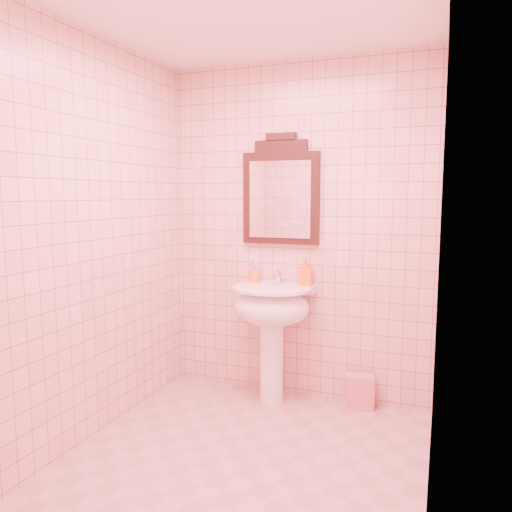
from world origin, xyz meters
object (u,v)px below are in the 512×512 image
at_px(mirror, 281,193).
at_px(towel, 360,391).
at_px(toothbrush_cup, 254,276).
at_px(soap_dispenser, 306,272).
at_px(pedestal_sink, 272,314).

distance_m(mirror, towel, 1.56).
bearing_deg(towel, toothbrush_cup, 178.50).
bearing_deg(soap_dispenser, towel, -11.00).
height_order(toothbrush_cup, towel, toothbrush_cup).
bearing_deg(mirror, towel, -6.91).
bearing_deg(soap_dispenser, mirror, 163.26).
relative_size(pedestal_sink, towel, 3.59).
relative_size(mirror, soap_dispenser, 4.12).
height_order(pedestal_sink, mirror, mirror).
xyz_separation_m(pedestal_sink, mirror, (0.00, 0.20, 0.88)).
height_order(pedestal_sink, toothbrush_cup, toothbrush_cup).
xyz_separation_m(soap_dispenser, towel, (0.42, -0.04, -0.84)).
xyz_separation_m(pedestal_sink, toothbrush_cup, (-0.19, 0.15, 0.25)).
height_order(toothbrush_cup, soap_dispenser, soap_dispenser).
relative_size(mirror, toothbrush_cup, 4.69).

